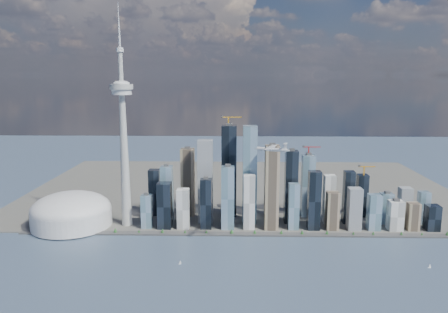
{
  "coord_description": "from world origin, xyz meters",
  "views": [
    {
      "loc": [
        -22.94,
        -759.16,
        382.77
      ],
      "look_at": [
        -48.44,
        260.0,
        192.57
      ],
      "focal_mm": 35.0,
      "sensor_mm": 36.0,
      "label": 1
    }
  ],
  "objects_px": {
    "needle_tower": "(123,135)",
    "dome_stadium": "(71,212)",
    "airplane": "(272,149)",
    "sailboat_east": "(430,267)",
    "sailboat_west": "(180,263)"
  },
  "relations": [
    {
      "from": "needle_tower",
      "to": "dome_stadium",
      "type": "relative_size",
      "value": 2.75
    },
    {
      "from": "needle_tower",
      "to": "sailboat_west",
      "type": "distance_m",
      "value": 366.49
    },
    {
      "from": "needle_tower",
      "to": "dome_stadium",
      "type": "height_order",
      "value": "needle_tower"
    },
    {
      "from": "sailboat_east",
      "to": "sailboat_west",
      "type": "bearing_deg",
      "value": 171.85
    },
    {
      "from": "needle_tower",
      "to": "dome_stadium",
      "type": "bearing_deg",
      "value": -175.91
    },
    {
      "from": "needle_tower",
      "to": "airplane",
      "type": "height_order",
      "value": "needle_tower"
    },
    {
      "from": "airplane",
      "to": "sailboat_west",
      "type": "relative_size",
      "value": 8.56
    },
    {
      "from": "needle_tower",
      "to": "airplane",
      "type": "bearing_deg",
      "value": -24.54
    },
    {
      "from": "dome_stadium",
      "to": "airplane",
      "type": "distance_m",
      "value": 552.32
    },
    {
      "from": "dome_stadium",
      "to": "airplane",
      "type": "bearing_deg",
      "value": -17.09
    },
    {
      "from": "sailboat_west",
      "to": "sailboat_east",
      "type": "bearing_deg",
      "value": -18.04
    },
    {
      "from": "needle_tower",
      "to": "sailboat_east",
      "type": "bearing_deg",
      "value": -19.28
    },
    {
      "from": "dome_stadium",
      "to": "airplane",
      "type": "height_order",
      "value": "airplane"
    },
    {
      "from": "needle_tower",
      "to": "sailboat_east",
      "type": "relative_size",
      "value": 59.42
    },
    {
      "from": "needle_tower",
      "to": "sailboat_east",
      "type": "distance_m",
      "value": 748.71
    }
  ]
}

